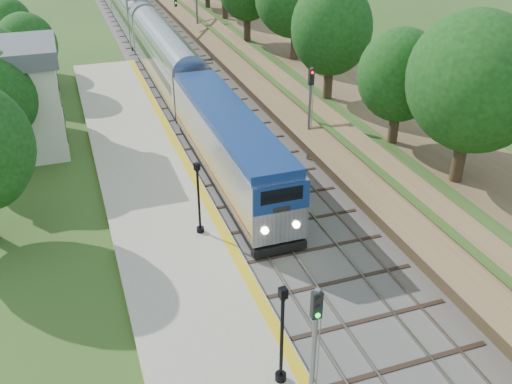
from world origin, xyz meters
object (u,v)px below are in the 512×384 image
object	(u,v)px
station_building	(1,100)
signal_farside	(310,105)
train	(122,1)
lamppost_mid	(282,341)
signal_platform	(314,344)
signal_gantry	(162,7)
lamppost_far	(199,202)

from	to	relation	value
station_building	signal_farside	xyz separation A→B (m)	(20.20, -8.41, 0.16)
train	lamppost_mid	bearing A→B (deg)	-92.61
train	signal_platform	world-z (taller)	signal_platform
signal_platform	signal_farside	size ratio (longest dim) A/B	0.91
station_building	lamppost_mid	distance (m)	29.31
signal_gantry	lamppost_far	world-z (taller)	signal_gantry
signal_platform	lamppost_mid	bearing A→B (deg)	98.31
station_building	lamppost_mid	world-z (taller)	station_building
station_building	train	size ratio (longest dim) A/B	0.07
signal_gantry	lamppost_far	distance (m)	41.13
lamppost_far	signal_platform	size ratio (longest dim) A/B	0.71
train	signal_platform	bearing A→B (deg)	-92.29
station_building	train	world-z (taller)	station_building
station_building	lamppost_mid	bearing A→B (deg)	-68.37
signal_platform	signal_farside	distance (m)	22.82
lamppost_far	signal_platform	distance (m)	13.85
lamppost_mid	station_building	bearing A→B (deg)	111.63
station_building	lamppost_far	size ratio (longest dim) A/B	1.99
lamppost_mid	signal_platform	bearing A→B (deg)	-81.69
lamppost_mid	signal_farside	size ratio (longest dim) A/B	0.68
station_building	signal_gantry	xyz separation A→B (m)	(16.47, 24.99, 0.73)
signal_platform	lamppost_far	bearing A→B (deg)	92.81
lamppost_far	signal_farside	size ratio (longest dim) A/B	0.64
signal_gantry	lamppost_mid	xyz separation A→B (m)	(-5.68, -52.20, -2.38)
signal_gantry	train	distance (m)	18.44
station_building	signal_gantry	world-z (taller)	station_building
signal_farside	lamppost_mid	bearing A→B (deg)	-116.59
signal_gantry	signal_farside	xyz separation A→B (m)	(3.73, -33.40, -0.57)
signal_gantry	signal_farside	world-z (taller)	signal_farside
lamppost_mid	lamppost_far	distance (m)	11.60
station_building	signal_gantry	distance (m)	29.94
train	lamppost_far	bearing A→B (deg)	-93.48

